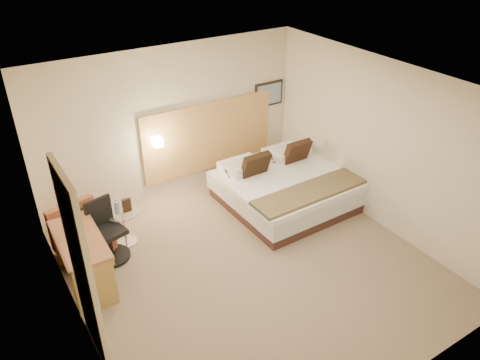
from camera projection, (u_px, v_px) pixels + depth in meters
floor at (251, 266)px, 6.89m from camera, size 4.80×5.00×0.02m
ceiling at (254, 89)px, 5.51m from camera, size 4.80×5.00×0.02m
wall_back at (172, 124)px, 8.03m from camera, size 4.80×0.02×2.70m
wall_front at (401, 305)px, 4.37m from camera, size 4.80×0.02×2.70m
wall_left at (69, 249)px, 5.09m from camera, size 0.02×5.00×2.70m
wall_right at (381, 145)px, 7.31m from camera, size 0.02×5.00×2.70m
headboard_panel at (209, 136)px, 8.53m from camera, size 2.60×0.04×1.30m
art_frame at (269, 94)px, 8.87m from camera, size 0.62×0.03×0.47m
art_canvas at (269, 94)px, 8.85m from camera, size 0.54×0.01×0.39m
lamp_arm at (156, 141)px, 7.90m from camera, size 0.02×0.12×0.02m
lamp_shade at (157, 142)px, 7.86m from camera, size 0.15×0.15×0.15m
curtain at (82, 269)px, 4.99m from camera, size 0.06×0.90×2.42m
bottle_a at (117, 208)px, 7.02m from camera, size 0.06×0.06×0.20m
bottle_b at (117, 205)px, 7.09m from camera, size 0.06×0.06×0.20m
menu_folder at (127, 205)px, 7.06m from camera, size 0.13×0.05×0.22m
bed at (285, 187)px, 8.17m from camera, size 2.12×2.04×1.01m
lounge_chair at (81, 235)px, 7.01m from camera, size 0.86×0.79×0.78m
side_table at (124, 226)px, 7.22m from camera, size 0.51×0.51×0.56m
desk at (82, 247)px, 6.28m from camera, size 0.60×1.26×0.78m
desk_chair at (107, 235)px, 6.87m from camera, size 0.64×0.64×0.95m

